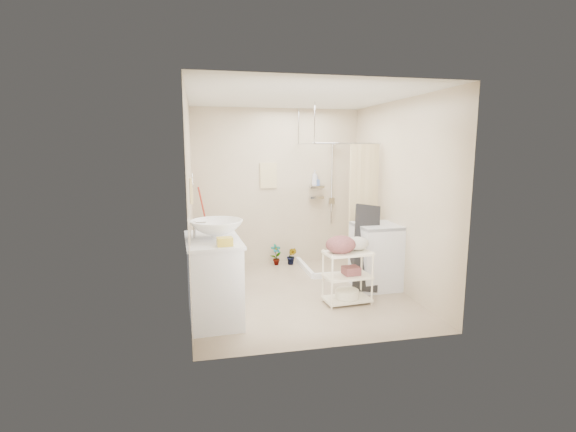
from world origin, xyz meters
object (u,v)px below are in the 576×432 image
(toilet, at_px, (219,258))
(washing_machine, at_px, (377,256))
(vanity, at_px, (214,278))
(laundry_rack, at_px, (347,272))

(toilet, bearing_deg, washing_machine, -109.99)
(vanity, distance_m, toilet, 1.27)
(laundry_rack, bearing_deg, toilet, 138.74)
(toilet, xyz_separation_m, laundry_rack, (1.55, -1.15, 0.02))
(toilet, distance_m, washing_machine, 2.27)
(washing_machine, height_order, laundry_rack, washing_machine)
(washing_machine, relative_size, laundry_rack, 1.13)
(toilet, height_order, laundry_rack, laundry_rack)
(vanity, xyz_separation_m, laundry_rack, (1.67, 0.11, -0.07))
(toilet, xyz_separation_m, washing_machine, (2.18, -0.64, 0.08))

